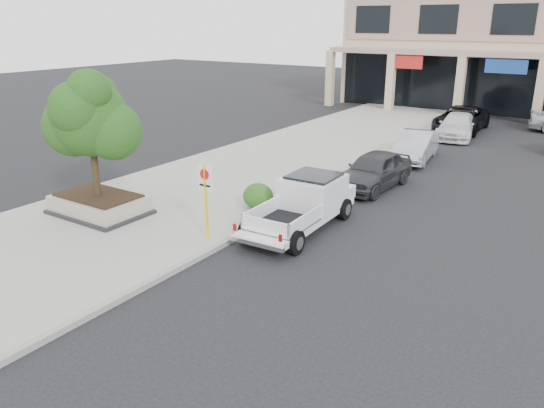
# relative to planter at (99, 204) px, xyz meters

# --- Properties ---
(ground) EXTENTS (120.00, 120.00, 0.00)m
(ground) POSITION_rel_planter_xyz_m (6.61, -0.16, -0.48)
(ground) COLOR black
(ground) RESTS_ON ground
(sidewalk) EXTENTS (8.00, 52.00, 0.15)m
(sidewalk) POSITION_rel_planter_xyz_m (1.11, 5.84, -0.40)
(sidewalk) COLOR gray
(sidewalk) RESTS_ON ground
(curb) EXTENTS (0.20, 52.00, 0.15)m
(curb) POSITION_rel_planter_xyz_m (5.06, 5.84, -0.40)
(curb) COLOR gray
(curb) RESTS_ON ground
(planter) EXTENTS (3.20, 2.20, 0.68)m
(planter) POSITION_rel_planter_xyz_m (0.00, 0.00, 0.00)
(planter) COLOR black
(planter) RESTS_ON sidewalk
(planter_tree) EXTENTS (2.90, 2.55, 4.00)m
(planter_tree) POSITION_rel_planter_xyz_m (0.13, 0.15, 2.94)
(planter_tree) COLOR black
(planter_tree) RESTS_ON planter
(no_parking_sign) EXTENTS (0.55, 0.09, 2.30)m
(no_parking_sign) POSITION_rel_planter_xyz_m (4.50, 0.36, 1.16)
(no_parking_sign) COLOR yellow
(no_parking_sign) RESTS_ON sidewalk
(hedge) EXTENTS (1.10, 0.99, 0.93)m
(hedge) POSITION_rel_planter_xyz_m (4.28, 3.35, 0.14)
(hedge) COLOR #224A15
(hedge) RESTS_ON sidewalk
(pickup_truck) EXTENTS (2.10, 5.26, 1.63)m
(pickup_truck) POSITION_rel_planter_xyz_m (6.26, 2.82, 0.34)
(pickup_truck) COLOR white
(pickup_truck) RESTS_ON ground
(curb_car_a) EXTENTS (2.01, 4.42, 1.47)m
(curb_car_a) POSITION_rel_planter_xyz_m (6.41, 8.36, 0.26)
(curb_car_a) COLOR #2E2F33
(curb_car_a) RESTS_ON ground
(curb_car_b) EXTENTS (2.00, 4.39, 1.39)m
(curb_car_b) POSITION_rel_planter_xyz_m (6.27, 13.67, 0.22)
(curb_car_b) COLOR #AFB1B8
(curb_car_b) RESTS_ON ground
(curb_car_c) EXTENTS (2.52, 4.89, 1.36)m
(curb_car_c) POSITION_rel_planter_xyz_m (6.47, 20.10, 0.20)
(curb_car_c) COLOR silver
(curb_car_c) RESTS_ON ground
(curb_car_d) EXTENTS (2.65, 5.47, 1.50)m
(curb_car_d) POSITION_rel_planter_xyz_m (6.15, 22.13, 0.28)
(curb_car_d) COLOR black
(curb_car_d) RESTS_ON ground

